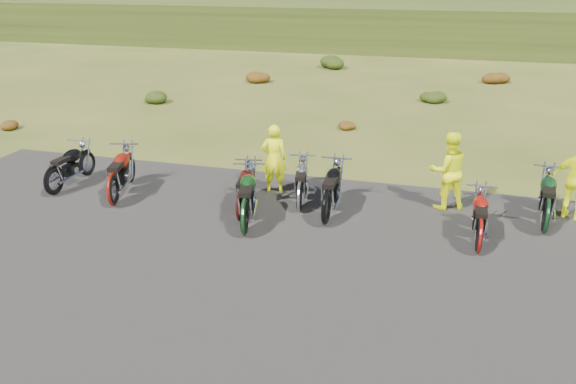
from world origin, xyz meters
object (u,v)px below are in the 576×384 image
(motorcycle_3, at_px, (299,211))
(person_middle, at_px, (274,160))
(motorcycle_7, at_px, (543,234))
(motorcycle_0, at_px, (56,195))

(motorcycle_3, xyz_separation_m, person_middle, (-0.93, 1.01, 0.90))
(motorcycle_3, relative_size, motorcycle_7, 0.90)
(motorcycle_7, relative_size, person_middle, 1.25)
(motorcycle_3, bearing_deg, motorcycle_7, -97.58)
(motorcycle_0, height_order, person_middle, person_middle)
(motorcycle_0, relative_size, motorcycle_3, 1.06)
(motorcycle_0, bearing_deg, motorcycle_7, -85.11)
(motorcycle_0, height_order, motorcycle_3, motorcycle_0)
(person_middle, bearing_deg, motorcycle_3, 119.49)
(motorcycle_7, bearing_deg, motorcycle_0, 101.27)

